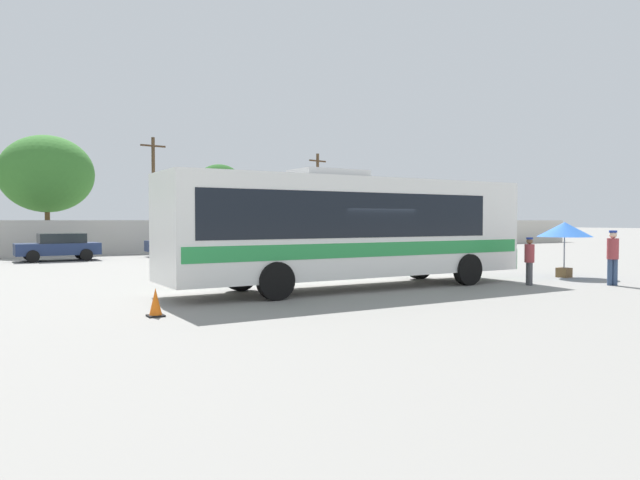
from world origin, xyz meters
TOP-DOWN VIEW (x-y plane):
  - ground_plane at (0.00, 10.00)m, footprint 300.00×300.00m
  - perimeter_wall at (0.00, 22.88)m, footprint 80.00×0.30m
  - coach_bus_white_green at (-0.33, 0.14)m, footprint 12.19×2.81m
  - attendant_by_bus_door at (5.33, -2.08)m, footprint 0.41×0.41m
  - passenger_waiting_on_apron at (7.67, -3.50)m, footprint 0.51×0.51m
  - vendor_umbrella_near_gate_blue at (8.68, -0.90)m, footprint 2.01×2.01m
  - parked_car_second_dark_blue at (-6.81, 18.58)m, footprint 4.18×2.07m
  - parked_car_third_dark_blue at (0.15, 19.06)m, footprint 4.20×1.99m
  - utility_pole_near at (0.17, 26.20)m, footprint 1.80×0.33m
  - utility_pole_far at (13.76, 26.52)m, footprint 1.78×0.52m
  - roadside_tree_midleft at (-6.66, 26.37)m, footprint 5.87×5.87m
  - roadside_tree_midright at (5.81, 28.22)m, footprint 3.66×3.66m
  - traffic_cone_on_apron at (-7.00, -2.14)m, footprint 0.36×0.36m

SIDE VIEW (x-z plane):
  - ground_plane at x=0.00m, z-range 0.00..0.00m
  - traffic_cone_on_apron at x=-7.00m, z-range -0.01..0.63m
  - parked_car_second_dark_blue at x=-6.81m, z-range 0.05..1.51m
  - parked_car_third_dark_blue at x=0.15m, z-range 0.05..1.52m
  - attendant_by_bus_door at x=5.33m, z-range 0.11..1.70m
  - passenger_waiting_on_apron at x=7.67m, z-range 0.13..1.95m
  - perimeter_wall at x=0.00m, z-range 0.00..2.17m
  - vendor_umbrella_near_gate_blue at x=8.68m, z-range 0.72..2.80m
  - coach_bus_white_green at x=-0.33m, z-range 0.12..3.82m
  - utility_pole_far at x=13.76m, z-range 0.18..7.86m
  - utility_pole_near at x=0.17m, z-range 0.18..8.19m
  - roadside_tree_midright at x=5.81m, z-range 1.70..8.25m
  - roadside_tree_midleft at x=-6.66m, z-range 1.33..9.00m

